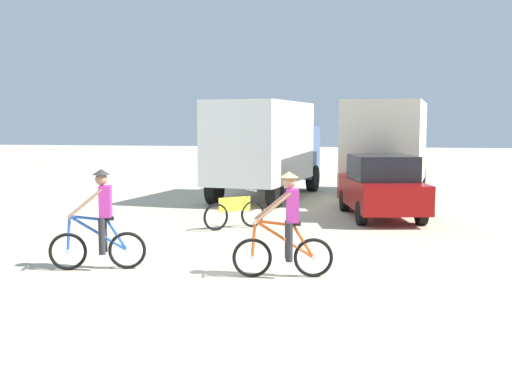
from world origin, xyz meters
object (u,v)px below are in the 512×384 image
(cyclist_cowboy_hat, at_px, (286,229))
(sedan_parked, at_px, (381,186))
(box_truck_avon_van, at_px, (266,145))
(cyclist_orange_shirt, at_px, (100,223))
(bicycle_spare, at_px, (235,213))
(box_truck_cream_rv, at_px, (388,145))

(cyclist_cowboy_hat, bearing_deg, sedan_parked, 77.01)
(box_truck_avon_van, bearing_deg, cyclist_orange_shirt, -95.62)
(cyclist_orange_shirt, xyz_separation_m, bicycle_spare, (1.42, 4.74, -0.45))
(box_truck_avon_van, distance_m, sedan_parked, 5.70)
(cyclist_orange_shirt, bearing_deg, cyclist_cowboy_hat, 0.63)
(box_truck_avon_van, xyz_separation_m, cyclist_cowboy_hat, (2.25, -11.24, -1.03))
(box_truck_cream_rv, distance_m, sedan_parked, 4.74)
(sedan_parked, relative_size, cyclist_cowboy_hat, 2.46)
(cyclist_orange_shirt, distance_m, bicycle_spare, 4.97)
(bicycle_spare, bearing_deg, cyclist_cowboy_hat, -67.56)
(bicycle_spare, bearing_deg, box_truck_avon_van, 92.74)
(box_truck_avon_van, bearing_deg, bicycle_spare, -87.26)
(box_truck_cream_rv, xyz_separation_m, sedan_parked, (-0.28, -4.63, -0.99))
(box_truck_avon_van, bearing_deg, box_truck_cream_rv, 8.20)
(cyclist_cowboy_hat, bearing_deg, box_truck_cream_rv, 80.68)
(cyclist_cowboy_hat, bearing_deg, box_truck_avon_van, 101.34)
(box_truck_cream_rv, distance_m, cyclist_orange_shirt, 13.05)
(box_truck_avon_van, distance_m, cyclist_orange_shirt, 11.38)
(sedan_parked, height_order, bicycle_spare, sedan_parked)
(box_truck_avon_van, relative_size, box_truck_cream_rv, 1.01)
(box_truck_cream_rv, relative_size, sedan_parked, 1.56)
(box_truck_avon_van, relative_size, cyclist_cowboy_hat, 3.85)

